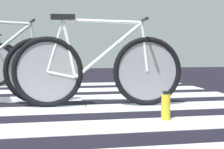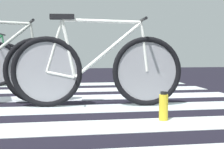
% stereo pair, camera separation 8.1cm
% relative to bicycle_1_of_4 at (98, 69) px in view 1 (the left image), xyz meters
% --- Properties ---
extents(ground, '(18.00, 14.00, 0.02)m').
position_rel_bicycle_1_of_4_xyz_m(ground, '(-0.93, 0.11, -0.40)').
color(ground, black).
extents(crosswalk_markings, '(5.49, 5.02, 0.00)m').
position_rel_bicycle_1_of_4_xyz_m(crosswalk_markings, '(-0.89, -0.12, -0.38)').
color(crosswalk_markings, silver).
rests_on(crosswalk_markings, ground).
extents(bicycle_1_of_4, '(1.73, 0.52, 0.93)m').
position_rel_bicycle_1_of_4_xyz_m(bicycle_1_of_4, '(0.00, 0.00, 0.00)').
color(bicycle_1_of_4, black).
rests_on(bicycle_1_of_4, ground).
extents(water_bottle, '(0.07, 0.07, 0.24)m').
position_rel_bicycle_1_of_4_xyz_m(water_bottle, '(0.46, -0.75, -0.27)').
color(water_bottle, gold).
rests_on(water_bottle, ground).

